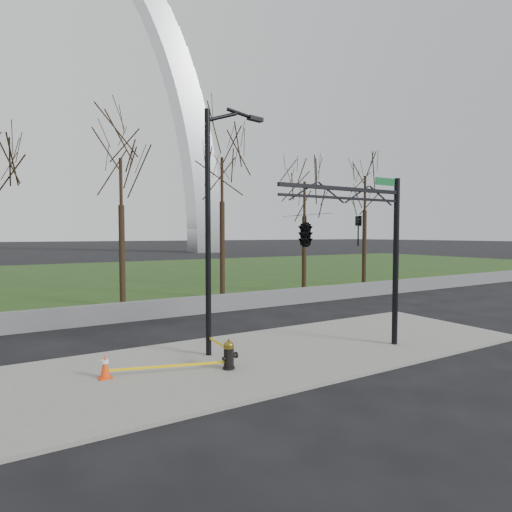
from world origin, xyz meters
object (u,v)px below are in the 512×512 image
fire_hydrant (229,355)px  street_light (214,214)px  traffic_cone (105,366)px  traffic_signal_mast (325,231)px

fire_hydrant → street_light: bearing=73.0°
fire_hydrant → traffic_cone: size_ratio=1.33×
street_light → traffic_cone: bearing=179.8°
fire_hydrant → street_light: (0.29, 1.63, 4.19)m
street_light → traffic_signal_mast: (2.83, -2.18, -0.55)m
traffic_cone → fire_hydrant: bearing=-17.2°
traffic_cone → street_light: bearing=9.8°
fire_hydrant → street_light: size_ratio=0.11×
traffic_cone → traffic_signal_mast: (6.40, -1.57, 3.72)m
traffic_cone → traffic_signal_mast: bearing=-13.8°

